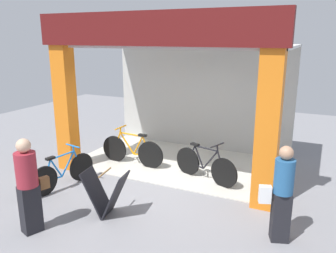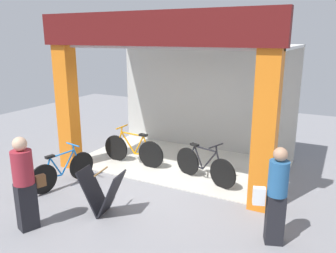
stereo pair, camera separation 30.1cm
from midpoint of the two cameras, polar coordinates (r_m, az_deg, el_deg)
ground_plane at (r=7.71m, az=-1.43°, el=-9.55°), size 18.29×18.29×0.00m
shop_facade at (r=8.47m, az=3.50°, el=6.54°), size 5.34×3.25×3.66m
bicycle_inside_0 at (r=8.72m, az=-4.86°, el=-3.92°), size 1.76×0.48×0.97m
bicycle_inside_1 at (r=7.76m, az=7.17°, el=-6.52°), size 1.62×0.62×0.93m
bicycle_parked_0 at (r=7.78m, az=-16.04°, el=-7.10°), size 0.44×1.59×0.89m
sandwich_board_sign at (r=6.43m, az=-9.61°, el=-10.80°), size 0.85×0.57×0.85m
pedestrian_0 at (r=5.66m, az=19.06°, el=-10.86°), size 0.55×0.39×1.59m
pedestrian_1 at (r=6.14m, az=-21.54°, el=-8.69°), size 0.43×0.57×1.63m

